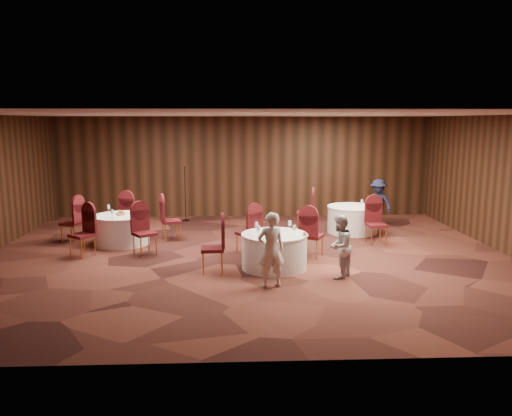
{
  "coord_description": "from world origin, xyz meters",
  "views": [
    {
      "loc": [
        -0.29,
        -10.98,
        3.06
      ],
      "look_at": [
        0.2,
        0.2,
        1.1
      ],
      "focal_mm": 35.0,
      "sensor_mm": 36.0,
      "label": 1
    }
  ],
  "objects_px": {
    "table_right": "(353,219)",
    "mic_stand": "(185,205)",
    "woman_b": "(339,246)",
    "table_main": "(274,251)",
    "man_c": "(378,203)",
    "table_left": "(122,229)",
    "woman_a": "(271,250)"
  },
  "relations": [
    {
      "from": "table_main",
      "to": "table_left",
      "type": "relative_size",
      "value": 1.0
    },
    {
      "from": "mic_stand",
      "to": "woman_b",
      "type": "xyz_separation_m",
      "value": [
        3.57,
        -5.87,
        0.14
      ]
    },
    {
      "from": "table_right",
      "to": "woman_b",
      "type": "height_order",
      "value": "woman_b"
    },
    {
      "from": "woman_a",
      "to": "man_c",
      "type": "distance_m",
      "value": 6.45
    },
    {
      "from": "mic_stand",
      "to": "woman_b",
      "type": "bearing_deg",
      "value": -58.71
    },
    {
      "from": "table_right",
      "to": "mic_stand",
      "type": "relative_size",
      "value": 0.83
    },
    {
      "from": "mic_stand",
      "to": "woman_b",
      "type": "distance_m",
      "value": 6.87
    },
    {
      "from": "table_main",
      "to": "table_right",
      "type": "distance_m",
      "value": 4.1
    },
    {
      "from": "table_right",
      "to": "woman_a",
      "type": "bearing_deg",
      "value": -120.08
    },
    {
      "from": "man_c",
      "to": "table_left",
      "type": "bearing_deg",
      "value": -114.42
    },
    {
      "from": "table_left",
      "to": "man_c",
      "type": "bearing_deg",
      "value": 15.33
    },
    {
      "from": "table_main",
      "to": "woman_b",
      "type": "xyz_separation_m",
      "value": [
        1.22,
        -0.69,
        0.26
      ]
    },
    {
      "from": "table_left",
      "to": "table_right",
      "type": "relative_size",
      "value": 0.99
    },
    {
      "from": "table_main",
      "to": "mic_stand",
      "type": "height_order",
      "value": "mic_stand"
    },
    {
      "from": "table_main",
      "to": "man_c",
      "type": "distance_m",
      "value": 5.4
    },
    {
      "from": "table_right",
      "to": "mic_stand",
      "type": "distance_m",
      "value": 5.14
    },
    {
      "from": "table_main",
      "to": "woman_b",
      "type": "bearing_deg",
      "value": -29.5
    },
    {
      "from": "table_main",
      "to": "table_right",
      "type": "height_order",
      "value": "same"
    },
    {
      "from": "table_right",
      "to": "man_c",
      "type": "bearing_deg",
      "value": 42.77
    },
    {
      "from": "table_main",
      "to": "woman_a",
      "type": "bearing_deg",
      "value": -97.67
    },
    {
      "from": "mic_stand",
      "to": "man_c",
      "type": "xyz_separation_m",
      "value": [
        5.74,
        -0.99,
        0.19
      ]
    },
    {
      "from": "table_right",
      "to": "woman_b",
      "type": "bearing_deg",
      "value": -106.94
    },
    {
      "from": "table_right",
      "to": "woman_b",
      "type": "distance_m",
      "value": 4.18
    },
    {
      "from": "table_right",
      "to": "man_c",
      "type": "xyz_separation_m",
      "value": [
        0.96,
        0.89,
        0.31
      ]
    },
    {
      "from": "table_main",
      "to": "man_c",
      "type": "xyz_separation_m",
      "value": [
        3.4,
        4.19,
        0.31
      ]
    },
    {
      "from": "table_main",
      "to": "table_right",
      "type": "bearing_deg",
      "value": 53.53
    },
    {
      "from": "table_left",
      "to": "woman_a",
      "type": "bearing_deg",
      "value": -44.45
    },
    {
      "from": "table_right",
      "to": "woman_a",
      "type": "distance_m",
      "value": 5.19
    },
    {
      "from": "mic_stand",
      "to": "woman_a",
      "type": "distance_m",
      "value": 6.73
    },
    {
      "from": "table_left",
      "to": "man_c",
      "type": "xyz_separation_m",
      "value": [
        7.06,
        1.94,
        0.31
      ]
    },
    {
      "from": "table_main",
      "to": "mic_stand",
      "type": "relative_size",
      "value": 0.83
    },
    {
      "from": "mic_stand",
      "to": "man_c",
      "type": "height_order",
      "value": "mic_stand"
    }
  ]
}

